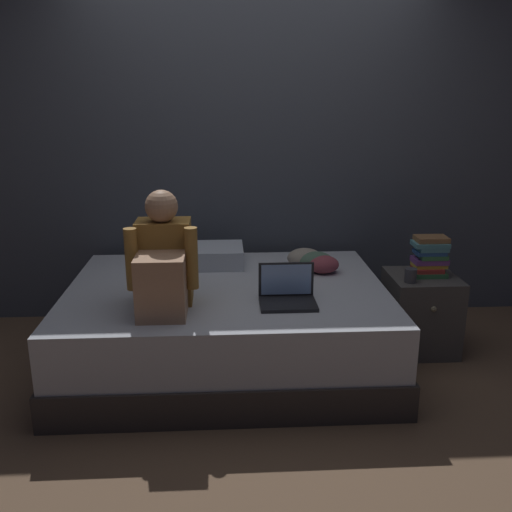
{
  "coord_description": "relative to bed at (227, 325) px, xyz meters",
  "views": [
    {
      "loc": [
        -0.21,
        -2.99,
        1.7
      ],
      "look_at": [
        -0.03,
        0.1,
        0.78
      ],
      "focal_mm": 39.18,
      "sensor_mm": 36.0,
      "label": 1
    }
  ],
  "objects": [
    {
      "name": "clothes_pile",
      "position": [
        0.59,
        0.29,
        0.33
      ],
      "size": [
        0.33,
        0.32,
        0.13
      ],
      "color": "#8E3D47",
      "rests_on": "bed"
    },
    {
      "name": "pillow",
      "position": [
        -0.16,
        0.45,
        0.33
      ],
      "size": [
        0.56,
        0.36,
        0.13
      ],
      "primitive_type": "cube",
      "color": "silver",
      "rests_on": "bed"
    },
    {
      "name": "bed",
      "position": [
        0.0,
        0.0,
        0.0
      ],
      "size": [
        2.0,
        1.5,
        0.53
      ],
      "color": "#332D2B",
      "rests_on": "ground_plane"
    },
    {
      "name": "mug",
      "position": [
        1.17,
        0.01,
        0.31
      ],
      "size": [
        0.08,
        0.08,
        0.09
      ],
      "primitive_type": "cylinder",
      "color": "#3D3D42",
      "rests_on": "nightstand"
    },
    {
      "name": "wall_back",
      "position": [
        0.2,
        0.9,
        1.09
      ],
      "size": [
        5.6,
        0.1,
        2.7
      ],
      "primitive_type": "cube",
      "color": "#424751",
      "rests_on": "ground_plane"
    },
    {
      "name": "book_stack",
      "position": [
        1.33,
        0.14,
        0.39
      ],
      "size": [
        0.23,
        0.17,
        0.26
      ],
      "color": "#387042",
      "rests_on": "nightstand"
    },
    {
      "name": "nightstand",
      "position": [
        1.3,
        0.13,
        0.0
      ],
      "size": [
        0.44,
        0.46,
        0.53
      ],
      "color": "#474442",
      "rests_on": "ground_plane"
    },
    {
      "name": "person_sitting",
      "position": [
        -0.35,
        -0.34,
        0.52
      ],
      "size": [
        0.39,
        0.44,
        0.66
      ],
      "color": "olive",
      "rests_on": "bed"
    },
    {
      "name": "laptop",
      "position": [
        0.34,
        -0.31,
        0.32
      ],
      "size": [
        0.32,
        0.23,
        0.22
      ],
      "color": "black",
      "rests_on": "bed"
    },
    {
      "name": "ground_plane",
      "position": [
        0.2,
        -0.3,
        -0.26
      ],
      "size": [
        8.0,
        8.0,
        0.0
      ],
      "primitive_type": "plane",
      "color": "brown"
    }
  ]
}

